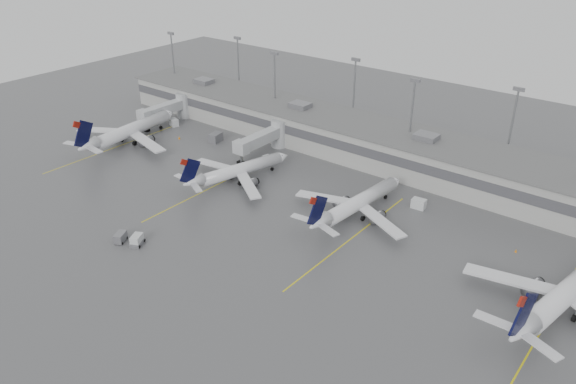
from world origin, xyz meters
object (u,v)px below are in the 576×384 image
Objects in this scene: jet_far_left at (128,131)px; jet_mid_right at (357,203)px; baggage_tug at (137,241)px; jet_mid_left at (237,170)px; jet_far_right at (565,294)px.

jet_mid_right is (65.74, 3.72, -0.41)m from jet_far_left.
jet_mid_right is 41.90m from baggage_tug.
baggage_tug is (40.24, -29.45, -2.59)m from jet_far_left.
jet_mid_left is 28.99m from jet_mid_right.
jet_far_right is 9.49× the size of baggage_tug.
jet_mid_left is 68.53m from jet_far_right.
jet_mid_right is 0.88× the size of jet_far_right.
jet_far_right is (105.41, -1.93, 0.02)m from jet_far_left.
jet_far_right reaches higher than baggage_tug.
jet_far_left reaches higher than jet_mid_left.
jet_far_left is at bearing -171.38° from jet_mid_right.
jet_far_right is at bearing 12.68° from jet_mid_left.
baggage_tug is at bearing -122.17° from jet_mid_right.
jet_far_right is at bearing -2.74° from jet_mid_right.
jet_mid_left is at bearing -171.52° from jet_far_right.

